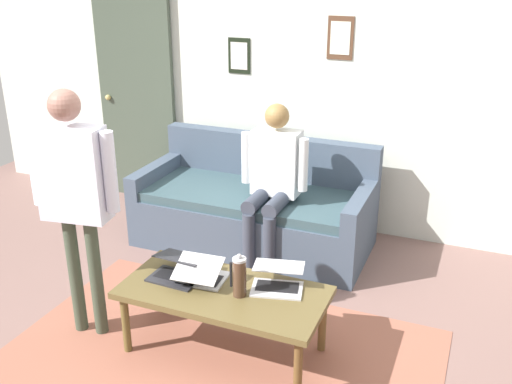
{
  "coord_description": "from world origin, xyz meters",
  "views": [
    {
      "loc": [
        -1.47,
        2.63,
        2.29
      ],
      "look_at": [
        -0.06,
        -0.81,
        0.8
      ],
      "focal_mm": 40.6,
      "sensor_mm": 36.0,
      "label": 1
    }
  ],
  "objects_px": {
    "laptop_left": "(278,281)",
    "couch": "(255,210)",
    "interior_door": "(137,99)",
    "coffee_table": "(224,296)",
    "french_press": "(239,277)",
    "person_standing": "(74,185)",
    "laptop_center": "(201,275)",
    "person_seated": "(273,176)",
    "laptop_right": "(177,270)"
  },
  "relations": [
    {
      "from": "couch",
      "to": "laptop_left",
      "type": "xyz_separation_m",
      "value": [
        -0.7,
        1.32,
        0.18
      ]
    },
    {
      "from": "laptop_right",
      "to": "person_standing",
      "type": "xyz_separation_m",
      "value": [
        0.58,
        0.17,
        0.55
      ]
    },
    {
      "from": "laptop_left",
      "to": "laptop_right",
      "type": "relative_size",
      "value": 1.14
    },
    {
      "from": "french_press",
      "to": "person_standing",
      "type": "bearing_deg",
      "value": 6.94
    },
    {
      "from": "interior_door",
      "to": "person_standing",
      "type": "relative_size",
      "value": 1.27
    },
    {
      "from": "laptop_left",
      "to": "person_standing",
      "type": "height_order",
      "value": "person_standing"
    },
    {
      "from": "coffee_table",
      "to": "laptop_center",
      "type": "distance_m",
      "value": 0.2
    },
    {
      "from": "interior_door",
      "to": "laptop_left",
      "type": "bearing_deg",
      "value": 139.44
    },
    {
      "from": "laptop_right",
      "to": "person_standing",
      "type": "distance_m",
      "value": 0.82
    },
    {
      "from": "laptop_left",
      "to": "person_standing",
      "type": "xyz_separation_m",
      "value": [
        1.2,
        0.3,
        0.55
      ]
    },
    {
      "from": "interior_door",
      "to": "person_seated",
      "type": "bearing_deg",
      "value": 155.91
    },
    {
      "from": "laptop_right",
      "to": "person_standing",
      "type": "relative_size",
      "value": 0.2
    },
    {
      "from": "laptop_left",
      "to": "laptop_center",
      "type": "bearing_deg",
      "value": 14.07
    },
    {
      "from": "interior_door",
      "to": "coffee_table",
      "type": "relative_size",
      "value": 1.64
    },
    {
      "from": "laptop_left",
      "to": "laptop_right",
      "type": "bearing_deg",
      "value": 11.08
    },
    {
      "from": "interior_door",
      "to": "couch",
      "type": "xyz_separation_m",
      "value": [
        -1.48,
        0.55,
        -0.72
      ]
    },
    {
      "from": "laptop_right",
      "to": "couch",
      "type": "bearing_deg",
      "value": -87.21
    },
    {
      "from": "laptop_left",
      "to": "laptop_center",
      "type": "xyz_separation_m",
      "value": [
        0.46,
        0.12,
        0.0
      ]
    },
    {
      "from": "coffee_table",
      "to": "laptop_center",
      "type": "relative_size",
      "value": 3.92
    },
    {
      "from": "laptop_center",
      "to": "french_press",
      "type": "xyz_separation_m",
      "value": [
        -0.28,
        0.06,
        0.08
      ]
    },
    {
      "from": "laptop_right",
      "to": "person_seated",
      "type": "xyz_separation_m",
      "value": [
        -0.17,
        -1.22,
        0.24
      ]
    },
    {
      "from": "couch",
      "to": "laptop_right",
      "type": "distance_m",
      "value": 1.46
    },
    {
      "from": "coffee_table",
      "to": "french_press",
      "type": "bearing_deg",
      "value": 171.37
    },
    {
      "from": "interior_door",
      "to": "french_press",
      "type": "xyz_separation_m",
      "value": [
        -2.0,
        2.04,
        -0.46
      ]
    },
    {
      "from": "laptop_center",
      "to": "person_seated",
      "type": "height_order",
      "value": "person_seated"
    },
    {
      "from": "coffee_table",
      "to": "person_seated",
      "type": "relative_size",
      "value": 0.98
    },
    {
      "from": "laptop_left",
      "to": "couch",
      "type": "bearing_deg",
      "value": -62.21
    },
    {
      "from": "couch",
      "to": "laptop_left",
      "type": "bearing_deg",
      "value": 117.79
    },
    {
      "from": "couch",
      "to": "laptop_left",
      "type": "height_order",
      "value": "couch"
    },
    {
      "from": "laptop_left",
      "to": "person_seated",
      "type": "height_order",
      "value": "person_seated"
    },
    {
      "from": "laptop_center",
      "to": "person_seated",
      "type": "relative_size",
      "value": 0.25
    },
    {
      "from": "coffee_table",
      "to": "person_seated",
      "type": "xyz_separation_m",
      "value": [
        0.16,
        -1.25,
        0.33
      ]
    },
    {
      "from": "couch",
      "to": "laptop_left",
      "type": "distance_m",
      "value": 1.5
    },
    {
      "from": "coffee_table",
      "to": "laptop_left",
      "type": "relative_size",
      "value": 3.38
    },
    {
      "from": "couch",
      "to": "french_press",
      "type": "bearing_deg",
      "value": 109.19
    },
    {
      "from": "laptop_left",
      "to": "coffee_table",
      "type": "bearing_deg",
      "value": 27.82
    },
    {
      "from": "coffee_table",
      "to": "couch",
      "type": "bearing_deg",
      "value": -74.66
    },
    {
      "from": "interior_door",
      "to": "coffee_table",
      "type": "bearing_deg",
      "value": 133.08
    },
    {
      "from": "coffee_table",
      "to": "person_seated",
      "type": "distance_m",
      "value": 1.3
    },
    {
      "from": "coffee_table",
      "to": "laptop_center",
      "type": "xyz_separation_m",
      "value": [
        0.17,
        -0.04,
        0.09
      ]
    },
    {
      "from": "couch",
      "to": "french_press",
      "type": "distance_m",
      "value": 1.6
    },
    {
      "from": "interior_door",
      "to": "laptop_center",
      "type": "height_order",
      "value": "interior_door"
    },
    {
      "from": "laptop_center",
      "to": "french_press",
      "type": "relative_size",
      "value": 1.15
    },
    {
      "from": "laptop_center",
      "to": "laptop_right",
      "type": "xyz_separation_m",
      "value": [
        0.17,
        0.01,
        -0.0
      ]
    },
    {
      "from": "interior_door",
      "to": "laptop_right",
      "type": "distance_m",
      "value": 2.58
    },
    {
      "from": "interior_door",
      "to": "couch",
      "type": "height_order",
      "value": "interior_door"
    },
    {
      "from": "laptop_right",
      "to": "french_press",
      "type": "height_order",
      "value": "french_press"
    },
    {
      "from": "person_standing",
      "to": "laptop_left",
      "type": "bearing_deg",
      "value": -166.16
    },
    {
      "from": "couch",
      "to": "french_press",
      "type": "relative_size",
      "value": 7.09
    },
    {
      "from": "person_seated",
      "to": "interior_door",
      "type": "bearing_deg",
      "value": -24.09
    }
  ]
}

